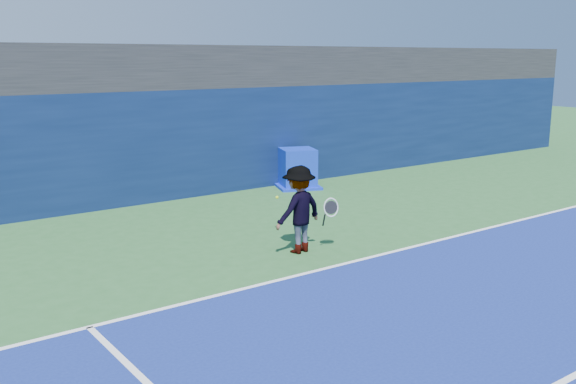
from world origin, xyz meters
name	(u,v)px	position (x,y,z in m)	size (l,w,h in m)	color
ground	(475,313)	(0.00, 0.00, 0.00)	(80.00, 80.00, 0.00)	#295B2B
baseline	(346,263)	(0.00, 3.00, 0.01)	(24.00, 0.10, 0.01)	white
stadium_band	(151,67)	(0.00, 11.50, 3.60)	(36.00, 3.00, 1.20)	black
back_wall_assembly	(169,144)	(0.00, 10.50, 1.50)	(36.00, 1.03, 3.00)	#0B193E
equipment_cart	(298,170)	(3.66, 9.39, 0.54)	(1.60, 1.60, 1.18)	#0C26AF
tennis_player	(299,209)	(-0.27, 4.15, 0.88)	(1.37, 0.82, 1.77)	white
tennis_ball	(277,197)	(0.18, 5.55, 0.83)	(0.07, 0.07, 0.07)	#C3E319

